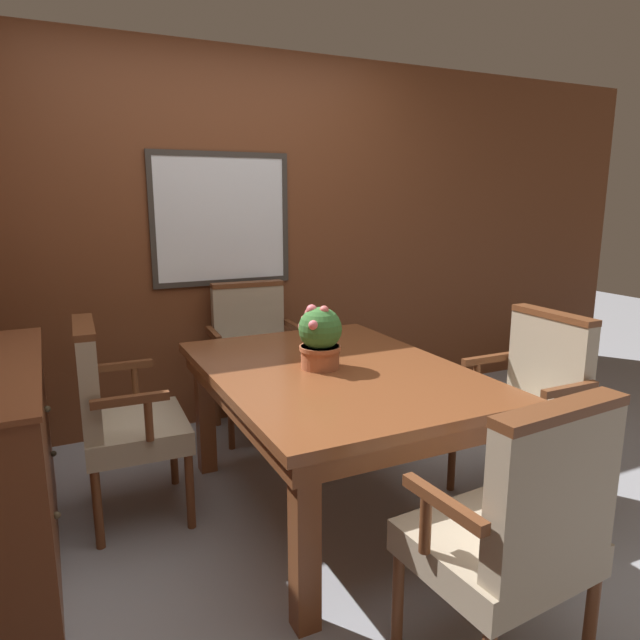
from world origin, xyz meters
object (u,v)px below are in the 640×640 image
chair_head_far (254,350)px  chair_left_far (118,411)px  potted_plant (320,337)px  dining_table (334,387)px  chair_head_near (516,528)px  chair_right_near (529,399)px

chair_head_far → chair_left_far: bearing=-137.3°
chair_left_far → potted_plant: size_ratio=3.21×
dining_table → potted_plant: bearing=154.3°
chair_head_near → chair_head_far: bearing=-93.3°
chair_right_near → chair_head_far: size_ratio=1.00×
chair_right_near → chair_head_far: same height
dining_table → chair_left_far: 1.02m
chair_right_near → chair_head_near: same height
dining_table → chair_right_near: 0.98m
chair_head_near → potted_plant: bearing=-89.7°
chair_left_far → dining_table: bearing=-109.6°
chair_right_near → potted_plant: bearing=-110.2°
dining_table → potted_plant: size_ratio=5.15×
chair_right_near → chair_head_far: bearing=-147.6°
dining_table → chair_head_near: bearing=-88.3°
chair_right_near → chair_left_far: bearing=-110.7°
potted_plant → dining_table: bearing=-25.7°
chair_head_near → dining_table: bearing=-92.6°
potted_plant → chair_left_far: bearing=158.4°
dining_table → chair_left_far: (-0.94, 0.38, -0.10)m
chair_head_near → potted_plant: (-0.09, 1.18, 0.34)m
chair_right_near → potted_plant: potted_plant is taller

